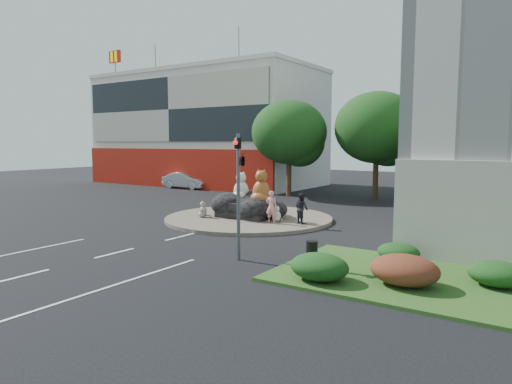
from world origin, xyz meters
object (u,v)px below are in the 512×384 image
cat_white (241,186)px  pedestrian_dark (302,208)px  litter_bin (312,250)px  kitten_white (277,213)px  pedestrian_pink (271,207)px  cat_tabby (261,186)px  parked_car (186,180)px  kitten_calico (203,209)px

cat_white → pedestrian_dark: 4.59m
cat_white → litter_bin: (8.18, -6.73, -1.55)m
kitten_white → pedestrian_pink: bearing=-133.4°
cat_white → cat_tabby: cat_tabby is taller
litter_bin → cat_white: bearing=140.6°
pedestrian_dark → cat_tabby: bearing=26.8°
pedestrian_pink → parked_car: 22.45m
pedestrian_pink → litter_bin: 7.51m
kitten_calico → pedestrian_pink: (4.48, 0.53, 0.41)m
kitten_white → litter_bin: 8.00m
pedestrian_pink → pedestrian_dark: 1.66m
cat_tabby → pedestrian_dark: (2.69, -0.08, -1.07)m
kitten_calico → litter_bin: 10.83m
cat_tabby → parked_car: (-16.99, 12.25, -1.31)m
cat_white → litter_bin: cat_white is taller
cat_tabby → parked_car: bearing=136.7°
kitten_white → cat_tabby: bearing=122.2°
parked_car → kitten_white: bearing=-127.9°
pedestrian_dark → pedestrian_pink: bearing=56.9°
cat_white → cat_tabby: size_ratio=0.89×
pedestrian_dark → litter_bin: bearing=149.6°
kitten_white → pedestrian_pink: size_ratio=0.50×
pedestrian_dark → litter_bin: size_ratio=2.50×
litter_bin → pedestrian_dark: bearing=121.1°
kitten_calico → kitten_white: 4.59m
kitten_white → litter_bin: kitten_white is taller
kitten_calico → kitten_white: bearing=60.1°
kitten_calico → litter_bin: (9.67, -4.87, -0.24)m
cat_tabby → pedestrian_pink: bearing=-42.8°
parked_car → cat_white: bearing=-131.2°
kitten_calico → pedestrian_dark: 6.10m
litter_bin → parked_car: bearing=141.6°
litter_bin → kitten_calico: bearing=153.3°
pedestrian_pink → kitten_white: bearing=-93.5°
cat_tabby → kitten_white: cat_tabby is taller
pedestrian_pink → pedestrian_dark: pedestrian_pink is taller
pedestrian_dark → cat_white: bearing=21.6°
cat_white → kitten_calico: (-1.49, -1.86, -1.31)m
kitten_calico → pedestrian_pink: 4.53m
pedestrian_pink → cat_white: bearing=-31.4°
cat_tabby → pedestrian_dark: 2.89m
cat_white → litter_bin: size_ratio=2.67×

